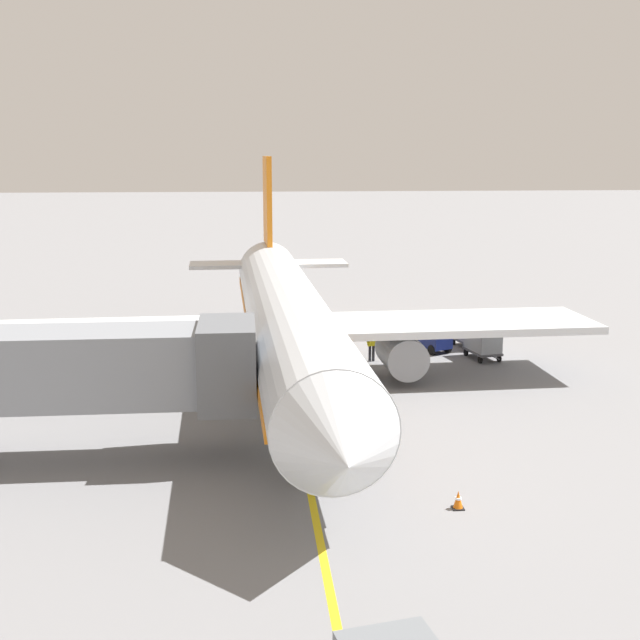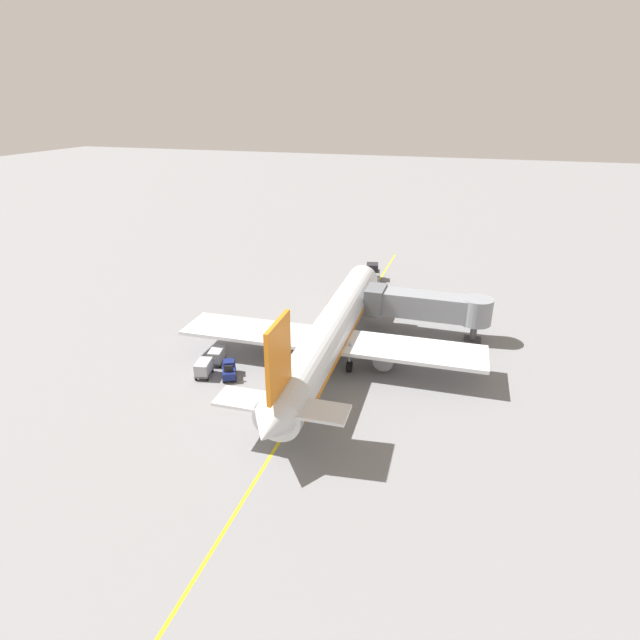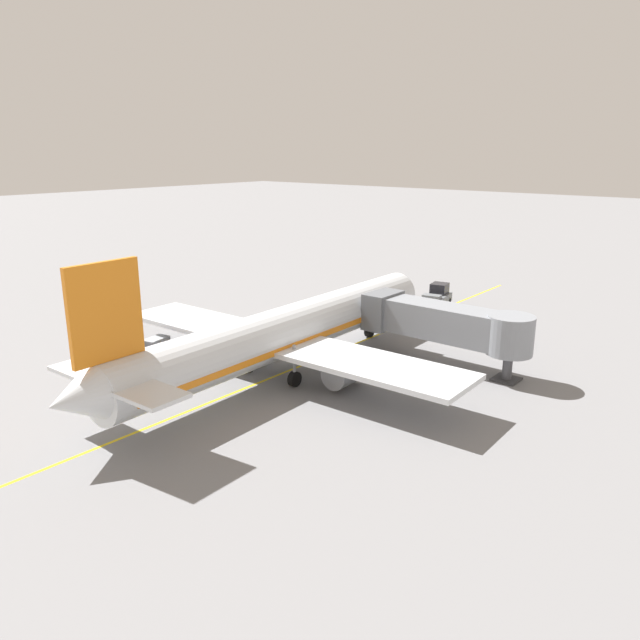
% 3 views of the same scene
% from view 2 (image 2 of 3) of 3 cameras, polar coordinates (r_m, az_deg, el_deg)
% --- Properties ---
extents(ground_plane, '(400.00, 400.00, 0.00)m').
position_cam_2_polar(ground_plane, '(51.00, 0.96, -4.81)').
color(ground_plane, slate).
extents(gate_lead_in_line, '(0.24, 80.00, 0.01)m').
position_cam_2_polar(gate_lead_in_line, '(51.00, 0.96, -4.80)').
color(gate_lead_in_line, gold).
rests_on(gate_lead_in_line, ground).
extents(parked_airliner, '(30.14, 37.28, 10.63)m').
position_cam_2_polar(parked_airliner, '(49.95, 1.25, -1.36)').
color(parked_airliner, silver).
rests_on(parked_airliner, ground).
extents(jet_bridge, '(13.68, 3.50, 4.98)m').
position_cam_2_polar(jet_bridge, '(56.77, 11.97, 1.58)').
color(jet_bridge, gray).
rests_on(jet_bridge, ground).
extents(pushback_tractor, '(3.00, 4.74, 2.40)m').
position_cam_2_polar(pushback_tractor, '(73.57, 5.90, 5.17)').
color(pushback_tractor, slate).
rests_on(pushback_tractor, ground).
extents(baggage_tug_lead, '(2.19, 2.77, 1.62)m').
position_cam_2_polar(baggage_tug_lead, '(48.93, -10.23, -5.59)').
color(baggage_tug_lead, navy).
rests_on(baggage_tug_lead, ground).
extents(baggage_cart_front, '(1.71, 2.98, 1.58)m').
position_cam_2_polar(baggage_cart_front, '(51.39, -11.58, -3.90)').
color(baggage_cart_front, '#4C4C51').
rests_on(baggage_cart_front, ground).
extents(baggage_cart_second_in_train, '(1.71, 2.98, 1.58)m').
position_cam_2_polar(baggage_cart_second_in_train, '(49.38, -12.99, -5.24)').
color(baggage_cart_second_in_train, '#4C4C51').
rests_on(baggage_cart_second_in_train, ground).
extents(ground_crew_wing_walker, '(0.72, 0.32, 1.69)m').
position_cam_2_polar(ground_crew_wing_walker, '(48.96, -5.39, -4.95)').
color(ground_crew_wing_walker, '#232328').
rests_on(ground_crew_wing_walker, ground).
extents(safety_cone_nose_left, '(0.36, 0.36, 0.59)m').
position_cam_2_polar(safety_cone_nose_left, '(64.79, 0.86, 1.92)').
color(safety_cone_nose_left, black).
rests_on(safety_cone_nose_left, ground).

